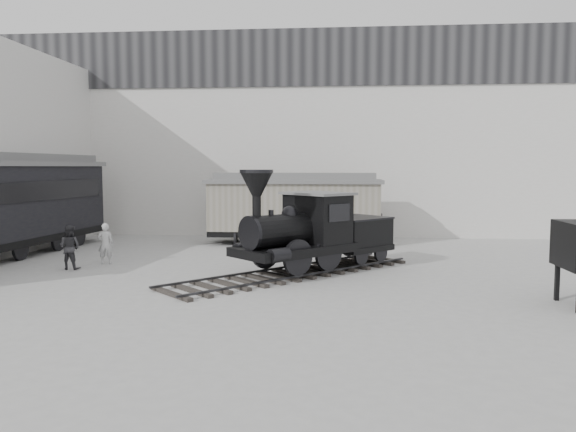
# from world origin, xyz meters

# --- Properties ---
(ground) EXTENTS (90.00, 90.00, 0.00)m
(ground) POSITION_xyz_m (0.00, 0.00, 0.00)
(ground) COLOR #9E9E9B
(north_wall) EXTENTS (34.00, 2.51, 11.00)m
(north_wall) POSITION_xyz_m (0.00, 14.98, 5.55)
(north_wall) COLOR silver
(north_wall) RESTS_ON ground
(locomotive) EXTENTS (8.64, 8.76, 3.57)m
(locomotive) POSITION_xyz_m (1.56, 3.54, 1.32)
(locomotive) COLOR black
(locomotive) RESTS_ON ground
(boxcar) EXTENTS (8.49, 2.68, 3.47)m
(boxcar) POSITION_xyz_m (0.43, 10.99, 1.82)
(boxcar) COLOR black
(boxcar) RESTS_ON ground
(visitor_a) EXTENTS (0.66, 0.51, 1.60)m
(visitor_a) POSITION_xyz_m (-6.42, 4.59, 0.80)
(visitor_a) COLOR silver
(visitor_a) RESTS_ON ground
(visitor_b) EXTENTS (0.86, 0.70, 1.64)m
(visitor_b) POSITION_xyz_m (-7.28, 3.40, 0.82)
(visitor_b) COLOR #313034
(visitor_b) RESTS_ON ground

